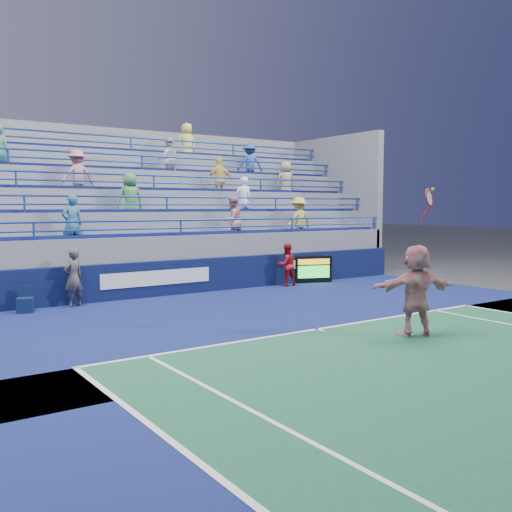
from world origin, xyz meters
TOP-DOWN VIEW (x-y plane):
  - ground at (0.00, 0.00)m, footprint 120.00×120.00m
  - sponsor_wall at (0.00, 6.50)m, footprint 18.00×0.32m
  - bleacher_stand at (-0.00, 10.27)m, footprint 18.00×5.60m
  - serve_speed_board at (5.07, 6.16)m, footprint 1.39×0.62m
  - judge_chair at (-4.96, 5.93)m, footprint 0.52×0.53m
  - tennis_player at (1.34, -1.66)m, footprint 1.93×1.23m
  - line_judge at (-3.63, 6.10)m, footprint 0.70×0.58m
  - ball_girl at (3.76, 6.05)m, footprint 0.78×0.64m

SIDE VIEW (x-z plane):
  - ground at x=0.00m, z-range 0.00..0.00m
  - judge_chair at x=-4.96m, z-range -0.13..0.59m
  - serve_speed_board at x=5.07m, z-range 0.00..0.99m
  - sponsor_wall at x=0.00m, z-range 0.00..1.10m
  - ball_girl at x=3.76m, z-range 0.00..1.50m
  - line_judge at x=-3.63m, z-range 0.00..1.63m
  - tennis_player at x=1.34m, z-range -0.59..2.59m
  - bleacher_stand at x=0.00m, z-range -1.52..4.61m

